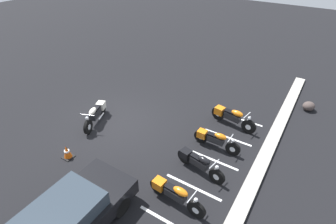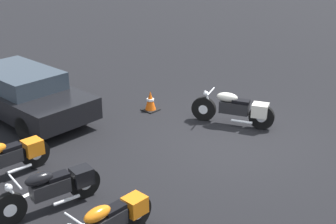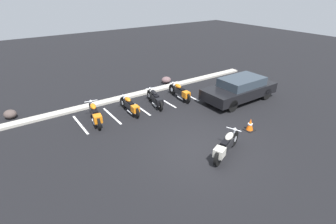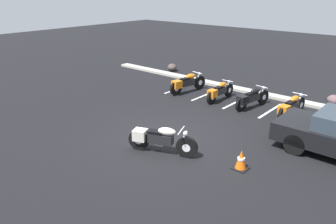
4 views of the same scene
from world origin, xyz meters
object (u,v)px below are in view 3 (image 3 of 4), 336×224
parked_bike_3 (180,92)px  traffic_cone (250,125)px  motorcycle_cream_featured (226,146)px  car_black (240,89)px  parked_bike_2 (155,99)px  parked_bike_0 (95,114)px  landscape_rock_0 (10,114)px  landscape_rock_1 (166,80)px  parked_bike_1 (130,106)px

parked_bike_3 → traffic_cone: size_ratio=3.69×
motorcycle_cream_featured → parked_bike_3: motorcycle_cream_featured is taller
car_black → traffic_cone: (-2.20, -2.59, -0.42)m
parked_bike_3 → parked_bike_2: bearing=93.2°
parked_bike_3 → parked_bike_0: bearing=94.0°
landscape_rock_0 → parked_bike_2: bearing=-23.2°
parked_bike_2 → motorcycle_cream_featured: bearing=-172.3°
parked_bike_2 → parked_bike_3: parked_bike_3 is taller
car_black → landscape_rock_1: (-1.75, 4.61, -0.46)m
parked_bike_3 → landscape_rock_1: 2.80m
parked_bike_0 → parked_bike_3: size_ratio=1.05×
parked_bike_0 → traffic_cone: bearing=-121.0°
parked_bike_0 → traffic_cone: (5.37, -4.56, -0.19)m
parked_bike_0 → parked_bike_3: 4.95m
motorcycle_cream_featured → car_black: (4.52, 3.35, 0.23)m
motorcycle_cream_featured → parked_bike_1: 5.45m
parked_bike_3 → parked_bike_1: bearing=94.1°
parked_bike_1 → traffic_cone: 5.78m
parked_bike_3 → landscape_rock_0: bearing=75.0°
parked_bike_3 → landscape_rock_1: (0.87, 2.65, -0.22)m
parked_bike_0 → car_black: size_ratio=0.51×
parked_bike_0 → parked_bike_2: (3.31, 0.02, -0.03)m
parked_bike_1 → landscape_rock_0: bearing=61.3°
traffic_cone → landscape_rock_1: bearing=86.5°
parked_bike_0 → landscape_rock_0: bearing=58.1°
motorcycle_cream_featured → parked_bike_2: 5.34m
parked_bike_0 → traffic_cone: parked_bike_0 is taller
parked_bike_1 → landscape_rock_0: 5.76m
traffic_cone → motorcycle_cream_featured: bearing=-162.0°
parked_bike_2 → traffic_cone: 5.02m
car_black → landscape_rock_1: bearing=-69.3°
parked_bike_1 → car_black: (5.76, -1.95, 0.27)m
parked_bike_0 → parked_bike_2: 3.31m
parked_bike_0 → landscape_rock_0: size_ratio=3.69×
landscape_rock_0 → landscape_rock_1: landscape_rock_0 is taller
parked_bike_0 → car_black: (7.57, -1.96, 0.22)m
motorcycle_cream_featured → landscape_rock_0: (-6.26, 8.12, -0.23)m
landscape_rock_0 → landscape_rock_1: size_ratio=0.95×
parked_bike_3 → car_black: (2.62, -1.96, 0.24)m
parked_bike_3 → landscape_rock_0: (-8.16, 2.81, -0.22)m
landscape_rock_0 → traffic_cone: (8.58, -7.37, 0.04)m
traffic_cone → car_black: bearing=49.7°
parked_bike_0 → traffic_cone: size_ratio=3.86×
traffic_cone → parked_bike_3: bearing=95.3°
traffic_cone → parked_bike_1: bearing=128.1°
motorcycle_cream_featured → parked_bike_1: (-1.24, 5.31, -0.04)m
motorcycle_cream_featured → traffic_cone: bearing=-3.4°
car_black → landscape_rock_1: 4.96m
landscape_rock_0 → parked_bike_1: bearing=-29.3°
motorcycle_cream_featured → parked_bike_2: motorcycle_cream_featured is taller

